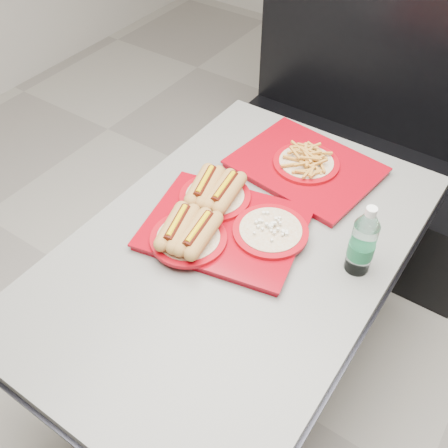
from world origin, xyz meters
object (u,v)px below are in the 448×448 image
Objects in this scene: tray_far at (306,164)px; water_bottle at (363,243)px; diner_table at (234,279)px; booth_bench at (361,156)px; tray_near at (219,220)px.

tray_far is 2.17× the size of water_bottle.
tray_far is (0.01, 0.45, 0.19)m from diner_table.
booth_bench is 1.13m from tray_near.
tray_far is 0.47m from water_bottle.
tray_near is at bearing 158.05° from diner_table.
tray_near is 0.42m from tray_far.
booth_bench reaches higher than tray_far.
water_bottle is at bearing -42.84° from tray_far.
tray_far is at bearing -89.51° from booth_bench.
water_bottle is at bearing 20.77° from diner_table.
booth_bench is 5.61× the size of water_bottle.
water_bottle reaches higher than tray_near.
tray_near is (-0.08, -1.06, 0.39)m from booth_bench.
tray_far is at bearing 89.28° from diner_table.
diner_table is at bearing -21.95° from tray_near.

